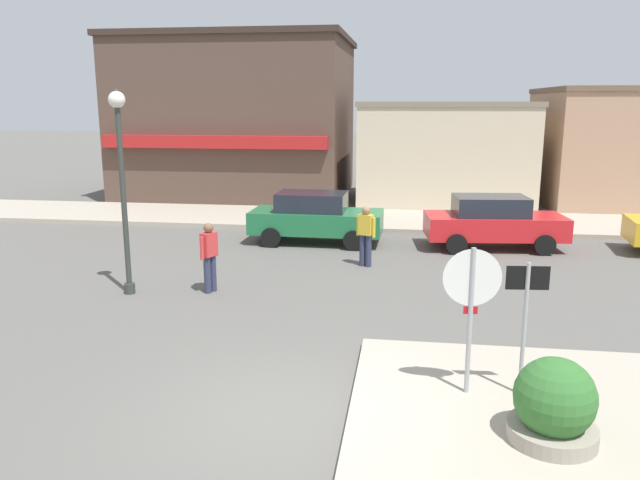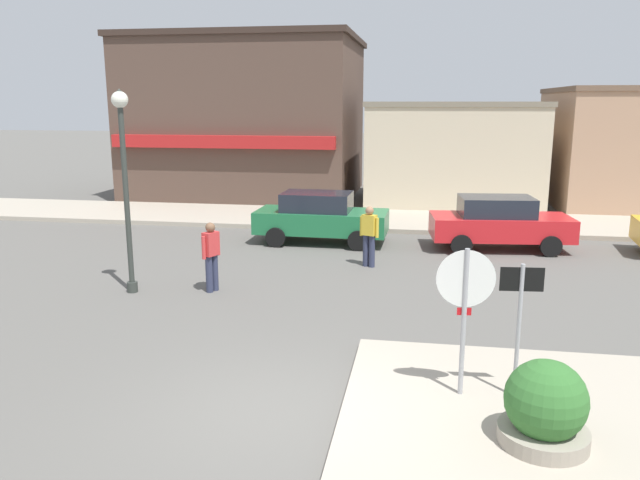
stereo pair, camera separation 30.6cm
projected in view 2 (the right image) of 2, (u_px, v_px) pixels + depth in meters
ground_plane at (273, 413)px, 8.72m from camera, size 160.00×160.00×0.00m
sidewalk_corner at (583, 426)px, 8.24m from camera, size 6.40×4.80×0.15m
kerb_far at (368, 219)px, 22.67m from camera, size 80.00×4.00×0.15m
stop_sign at (465, 303)px, 8.70m from camera, size 0.82×0.09×2.30m
one_way_sign at (519, 317)px, 8.67m from camera, size 0.60×0.08×2.10m
planter at (545, 412)px, 7.60m from camera, size 1.10×1.10×1.23m
lamp_post at (124, 163)px, 13.65m from camera, size 0.36×0.36×4.54m
parked_car_nearest at (320, 217)px, 19.12m from camera, size 4.04×1.95×1.56m
parked_car_second at (499, 222)px, 18.27m from camera, size 4.15×2.18×1.56m
pedestrian_crossing_near at (369, 234)px, 16.31m from camera, size 0.54×0.34×1.61m
pedestrian_crossing_far at (211, 255)px, 14.16m from camera, size 0.35×0.54×1.61m
building_corner_shop at (249, 118)px, 28.59m from camera, size 9.99×8.29×7.07m
building_storefront_left_near at (453, 153)px, 26.17m from camera, size 7.07×5.62×4.27m
building_storefront_left_mid at (618, 147)px, 25.96m from camera, size 5.31×7.46×4.84m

